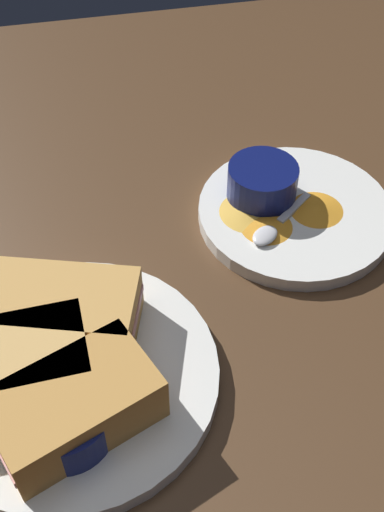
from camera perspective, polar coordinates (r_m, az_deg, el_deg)
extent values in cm
cube|color=#4C331E|center=(68.08, -3.93, -2.93)|extent=(110.00, 110.00, 3.00)
cylinder|color=white|center=(60.02, -10.09, -10.10)|extent=(25.53, 25.53, 1.60)
cube|color=tan|center=(60.33, -10.92, -4.63)|extent=(14.69, 11.18, 4.80)
cube|color=#DB938E|center=(60.33, -10.92, -4.63)|extent=(14.76, 10.68, 0.80)
cube|color=tan|center=(57.88, -15.31, -9.05)|extent=(13.31, 8.14, 4.80)
cube|color=#DB938E|center=(57.88, -15.31, -9.05)|extent=(13.54, 7.54, 0.80)
cube|color=#C68C42|center=(54.72, -10.05, -12.48)|extent=(14.92, 11.99, 4.80)
cube|color=#DB938E|center=(54.72, -10.05, -12.48)|extent=(14.93, 11.53, 0.80)
cylinder|color=navy|center=(54.98, -10.82, -13.73)|extent=(7.71, 7.71, 3.36)
cylinder|color=black|center=(53.88, -11.01, -13.06)|extent=(6.32, 6.32, 0.60)
cube|color=silver|center=(61.82, -11.65, -6.33)|extent=(0.96, 5.52, 0.40)
ellipsoid|color=silver|center=(58.50, -11.14, -10.47)|extent=(2.29, 3.26, 0.80)
cylinder|color=white|center=(73.24, 8.80, 3.65)|extent=(20.99, 20.99, 1.60)
cylinder|color=#0C144C|center=(72.33, 6.04, 6.31)|extent=(7.55, 7.55, 3.94)
cylinder|color=olive|center=(71.32, 6.13, 7.26)|extent=(6.19, 6.19, 0.60)
cube|color=silver|center=(72.27, 8.73, 4.08)|extent=(4.77, 4.10, 0.40)
ellipsoid|color=silver|center=(68.67, 6.26, 1.76)|extent=(3.87, 3.73, 0.80)
cone|color=gold|center=(71.40, 5.02, 3.94)|extent=(8.12, 8.12, 0.60)
cone|color=orange|center=(72.69, 6.81, 4.71)|extent=(7.63, 7.63, 0.60)
cone|color=orange|center=(69.97, 6.39, 2.69)|extent=(7.84, 7.84, 0.60)
cone|color=orange|center=(72.62, 10.62, 4.08)|extent=(6.78, 6.78, 0.60)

